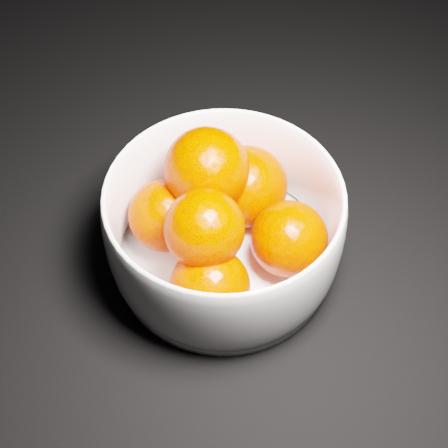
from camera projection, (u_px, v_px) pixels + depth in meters
name	position (u px, v px, depth m)	size (l,w,h in m)	color
bowl	(224.00, 228.00, 0.62)	(0.24, 0.24, 0.12)	white
orange_pile	(223.00, 215.00, 0.62)	(0.18, 0.19, 0.13)	#EA2B00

